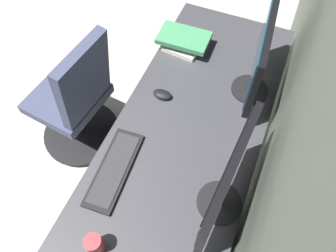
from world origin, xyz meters
The scene contains 10 objects.
wall_back centered at (0.00, 2.06, 1.30)m, with size 5.25×0.10×2.60m, color slate.
desk centered at (-0.07, 1.63, 0.67)m, with size 2.17×0.73×0.73m.
drawer_pedestal centered at (0.20, 1.65, 0.35)m, with size 0.40×0.51×0.69m.
monitor_primary centered at (-0.58, 1.84, 0.99)m, with size 0.55×0.20×0.46m.
monitor_secondary centered at (0.09, 1.88, 0.98)m, with size 0.54×0.20×0.43m.
keyboard_main centered at (0.13, 1.38, 0.74)m, with size 0.43×0.17×0.02m.
mouse_main centered at (-0.36, 1.42, 0.75)m, with size 0.06×0.10×0.03m, color black.
book_stack_near centered at (-0.77, 1.40, 0.78)m, with size 0.23×0.30×0.09m.
coffee_mug centered at (0.47, 1.48, 0.78)m, with size 0.11×0.07×0.10m.
office_chair centered at (-0.29, 0.85, 0.46)m, with size 0.56×0.58×0.97m.
Camera 1 is at (0.63, 1.86, 2.13)m, focal length 34.76 mm.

